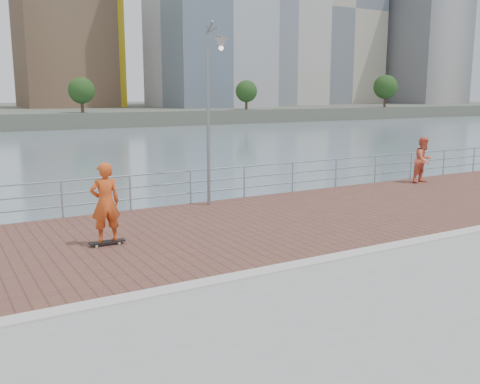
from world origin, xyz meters
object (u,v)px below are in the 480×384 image
street_lamp (214,83)px  bystander (423,160)px  guardrail (161,186)px  skateboarder (105,203)px

street_lamp → bystander: 9.89m
guardrail → bystander: (10.88, -0.99, 0.25)m
street_lamp → skateboarder: size_ratio=2.87×
street_lamp → bystander: street_lamp is taller
guardrail → street_lamp: bearing=-31.9°
bystander → guardrail: bearing=168.8°
guardrail → skateboarder: 4.46m
street_lamp → skateboarder: (-4.23, -2.56, -2.83)m
guardrail → skateboarder: size_ratio=20.45×
guardrail → skateboarder: skateboarder is taller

